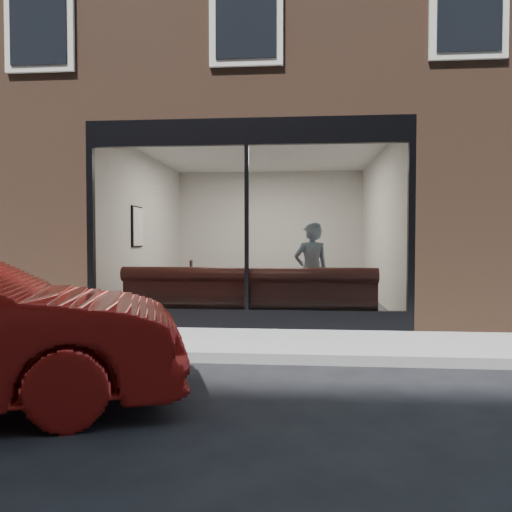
# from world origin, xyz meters

# --- Properties ---
(ground) EXTENTS (120.00, 120.00, 0.00)m
(ground) POSITION_xyz_m (0.00, 0.00, 0.00)
(ground) COLOR black
(ground) RESTS_ON ground
(sidewalk_near) EXTENTS (40.00, 2.00, 0.01)m
(sidewalk_near) POSITION_xyz_m (0.00, 1.00, 0.01)
(sidewalk_near) COLOR gray
(sidewalk_near) RESTS_ON ground
(kerb_near) EXTENTS (40.00, 0.10, 0.12)m
(kerb_near) POSITION_xyz_m (0.00, -0.05, 0.06)
(kerb_near) COLOR gray
(kerb_near) RESTS_ON ground
(host_building_pier_left) EXTENTS (2.50, 12.00, 3.20)m
(host_building_pier_left) POSITION_xyz_m (-3.75, 8.00, 1.60)
(host_building_pier_left) COLOR brown
(host_building_pier_left) RESTS_ON ground
(host_building_pier_right) EXTENTS (2.50, 12.00, 3.20)m
(host_building_pier_right) POSITION_xyz_m (3.75, 8.00, 1.60)
(host_building_pier_right) COLOR brown
(host_building_pier_right) RESTS_ON ground
(host_building_backfill) EXTENTS (5.00, 6.00, 3.20)m
(host_building_backfill) POSITION_xyz_m (0.00, 11.00, 1.60)
(host_building_backfill) COLOR brown
(host_building_backfill) RESTS_ON ground
(cafe_floor) EXTENTS (6.00, 6.00, 0.00)m
(cafe_floor) POSITION_xyz_m (0.00, 5.00, 0.02)
(cafe_floor) COLOR #2D2D30
(cafe_floor) RESTS_ON ground
(cafe_ceiling) EXTENTS (6.00, 6.00, 0.00)m
(cafe_ceiling) POSITION_xyz_m (0.00, 5.00, 3.19)
(cafe_ceiling) COLOR white
(cafe_ceiling) RESTS_ON host_building_upper
(cafe_wall_back) EXTENTS (5.00, 0.00, 5.00)m
(cafe_wall_back) POSITION_xyz_m (0.00, 7.99, 1.60)
(cafe_wall_back) COLOR silver
(cafe_wall_back) RESTS_ON ground
(cafe_wall_left) EXTENTS (0.00, 6.00, 6.00)m
(cafe_wall_left) POSITION_xyz_m (-2.49, 5.00, 1.60)
(cafe_wall_left) COLOR silver
(cafe_wall_left) RESTS_ON ground
(cafe_wall_right) EXTENTS (0.00, 6.00, 6.00)m
(cafe_wall_right) POSITION_xyz_m (2.49, 5.00, 1.60)
(cafe_wall_right) COLOR silver
(cafe_wall_right) RESTS_ON ground
(storefront_kick) EXTENTS (5.00, 0.10, 0.30)m
(storefront_kick) POSITION_xyz_m (0.00, 2.05, 0.15)
(storefront_kick) COLOR black
(storefront_kick) RESTS_ON ground
(storefront_header) EXTENTS (5.00, 0.10, 0.40)m
(storefront_header) POSITION_xyz_m (0.00, 2.05, 3.00)
(storefront_header) COLOR black
(storefront_header) RESTS_ON host_building_upper
(storefront_mullion) EXTENTS (0.06, 0.10, 2.50)m
(storefront_mullion) POSITION_xyz_m (0.00, 2.05, 1.55)
(storefront_mullion) COLOR black
(storefront_mullion) RESTS_ON storefront_kick
(storefront_glass) EXTENTS (4.80, 0.00, 4.80)m
(storefront_glass) POSITION_xyz_m (0.00, 2.02, 1.55)
(storefront_glass) COLOR white
(storefront_glass) RESTS_ON storefront_kick
(banquette) EXTENTS (4.00, 0.55, 0.45)m
(banquette) POSITION_xyz_m (0.00, 2.45, 0.23)
(banquette) COLOR #3E1B16
(banquette) RESTS_ON cafe_floor
(person) EXTENTS (0.71, 0.59, 1.65)m
(person) POSITION_xyz_m (1.00, 2.78, 0.83)
(person) COLOR #96B4CD
(person) RESTS_ON cafe_floor
(cafe_table_left) EXTENTS (0.77, 0.77, 0.04)m
(cafe_table_left) POSITION_xyz_m (-1.69, 3.12, 0.74)
(cafe_table_left) COLOR black
(cafe_table_left) RESTS_ON cafe_floor
(cafe_table_right) EXTENTS (0.77, 0.77, 0.04)m
(cafe_table_right) POSITION_xyz_m (1.07, 3.00, 0.74)
(cafe_table_right) COLOR black
(cafe_table_right) RESTS_ON cafe_floor
(cafe_chair_left) EXTENTS (0.43, 0.43, 0.04)m
(cafe_chair_left) POSITION_xyz_m (-1.55, 4.30, 0.24)
(cafe_chair_left) COLOR black
(cafe_chair_left) RESTS_ON cafe_floor
(cafe_chair_right) EXTENTS (0.43, 0.43, 0.04)m
(cafe_chair_right) POSITION_xyz_m (0.95, 3.80, 0.24)
(cafe_chair_right) COLOR black
(cafe_chair_right) RESTS_ON cafe_floor
(wall_poster) EXTENTS (0.02, 0.57, 0.76)m
(wall_poster) POSITION_xyz_m (-2.45, 4.33, 1.62)
(wall_poster) COLOR white
(wall_poster) RESTS_ON cafe_wall_left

